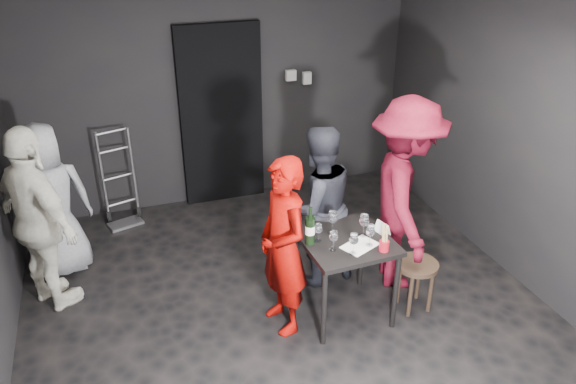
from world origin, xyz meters
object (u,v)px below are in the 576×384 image
object	(u,v)px
hand_truck	(123,205)
server_red	(283,245)
bystander_grey	(50,201)
breadstick_cup	(385,238)
stool	(416,271)
bystander_cream	(36,211)
wine_bottle	(310,230)
tasting_table	(346,249)
man_maroon	(406,177)
woman_black	(317,204)

from	to	relation	value
hand_truck	server_red	xyz separation A→B (m)	(1.15, -2.25, 0.59)
hand_truck	server_red	size ratio (longest dim) A/B	0.69
hand_truck	bystander_grey	distance (m)	1.16
hand_truck	breadstick_cup	distance (m)	3.23
stool	bystander_cream	world-z (taller)	bystander_cream
stool	wine_bottle	distance (m)	1.07
tasting_table	server_red	size ratio (longest dim) A/B	0.47
server_red	man_maroon	size ratio (longest dim) A/B	0.73
stool	bystander_grey	xyz separation A→B (m)	(-2.95, 1.63, 0.38)
man_maroon	wine_bottle	distance (m)	1.05
server_red	breadstick_cup	size ratio (longest dim) A/B	6.34
server_red	man_maroon	xyz separation A→B (m)	(1.23, 0.26, 0.30)
bystander_grey	hand_truck	bearing A→B (deg)	-140.21
tasting_table	bystander_grey	size ratio (longest dim) A/B	0.49
woman_black	tasting_table	bearing A→B (deg)	86.35
hand_truck	stool	size ratio (longest dim) A/B	2.34
stool	man_maroon	size ratio (longest dim) A/B	0.22
tasting_table	wine_bottle	distance (m)	0.39
stool	bystander_cream	size ratio (longest dim) A/B	0.25
woman_black	breadstick_cup	distance (m)	0.86
stool	man_maroon	xyz separation A→B (m)	(0.07, 0.43, 0.71)
bystander_cream	breadstick_cup	world-z (taller)	bystander_cream
bystander_cream	woman_black	bearing A→B (deg)	-134.67
hand_truck	tasting_table	world-z (taller)	hand_truck
bystander_grey	breadstick_cup	distance (m)	3.08
bystander_cream	breadstick_cup	distance (m)	2.88
server_red	woman_black	xyz separation A→B (m)	(0.51, 0.55, 0.00)
man_maroon	bystander_grey	distance (m)	3.27
breadstick_cup	man_maroon	bearing A→B (deg)	48.40
hand_truck	wine_bottle	bearing A→B (deg)	-74.77
stool	woman_black	distance (m)	1.05
server_red	bystander_grey	size ratio (longest dim) A/B	1.03
server_red	man_maroon	world-z (taller)	man_maroon
wine_bottle	breadstick_cup	world-z (taller)	wine_bottle
woman_black	bystander_grey	xyz separation A→B (m)	(-2.30, 0.91, -0.03)
server_red	man_maroon	bearing A→B (deg)	92.14
woman_black	breadstick_cup	size ratio (longest dim) A/B	6.35
stool	breadstick_cup	size ratio (longest dim) A/B	1.88
hand_truck	tasting_table	bearing A→B (deg)	-69.90
tasting_table	wine_bottle	size ratio (longest dim) A/B	2.26
man_maroon	hand_truck	bearing A→B (deg)	69.29
woman_black	bystander_grey	bearing A→B (deg)	-28.74
tasting_table	bystander_grey	world-z (taller)	bystander_grey
woman_black	bystander_cream	bearing A→B (deg)	-16.70
wine_bottle	breadstick_cup	size ratio (longest dim) A/B	1.33
tasting_table	bystander_cream	size ratio (longest dim) A/B	0.40
man_maroon	bystander_grey	bearing A→B (deg)	87.46
hand_truck	stool	bearing A→B (deg)	-62.93
tasting_table	woman_black	distance (m)	0.59
hand_truck	tasting_table	size ratio (longest dim) A/B	1.46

